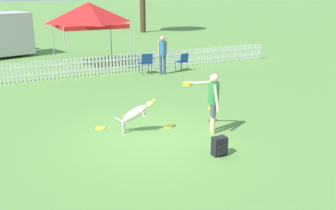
% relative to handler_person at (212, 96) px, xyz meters
% --- Properties ---
extents(ground_plane, '(240.00, 240.00, 0.00)m').
position_rel_handler_person_xyz_m(ground_plane, '(-1.53, 0.29, -0.99)').
color(ground_plane, '#5B8C42').
extents(handler_person, '(0.81, 0.95, 1.58)m').
position_rel_handler_person_xyz_m(handler_person, '(0.00, 0.00, 0.00)').
color(handler_person, beige).
rests_on(handler_person, ground_plane).
extents(leaping_dog, '(1.11, 0.65, 0.92)m').
position_rel_handler_person_xyz_m(leaping_dog, '(-1.79, 0.86, -0.46)').
color(leaping_dog, beige).
rests_on(leaping_dog, ground_plane).
extents(frisbee_near_handler, '(0.25, 0.25, 0.02)m').
position_rel_handler_person_xyz_m(frisbee_near_handler, '(-2.59, 1.53, -0.98)').
color(frisbee_near_handler, yellow).
rests_on(frisbee_near_handler, ground_plane).
extents(frisbee_near_dog, '(0.25, 0.25, 0.02)m').
position_rel_handler_person_xyz_m(frisbee_near_dog, '(1.13, 1.70, -0.98)').
color(frisbee_near_dog, yellow).
rests_on(frisbee_near_dog, ground_plane).
extents(frisbee_midfield, '(0.25, 0.25, 0.02)m').
position_rel_handler_person_xyz_m(frisbee_midfield, '(-0.84, 0.83, -0.98)').
color(frisbee_midfield, yellow).
rests_on(frisbee_midfield, ground_plane).
extents(backpack_on_grass, '(0.33, 0.25, 0.44)m').
position_rel_handler_person_xyz_m(backpack_on_grass, '(-0.60, -1.33, -0.77)').
color(backpack_on_grass, black).
rests_on(backpack_on_grass, ground_plane).
extents(picket_fence, '(19.77, 0.04, 0.82)m').
position_rel_handler_person_xyz_m(picket_fence, '(-1.53, 8.13, -0.58)').
color(picket_fence, white).
rests_on(picket_fence, ground_plane).
extents(folding_chair_blue_left, '(0.54, 0.56, 0.94)m').
position_rel_handler_person_xyz_m(folding_chair_blue_left, '(1.21, 7.31, -0.43)').
color(folding_chair_blue_left, '#333338').
rests_on(folding_chair_blue_left, ground_plane).
extents(folding_chair_center, '(0.56, 0.57, 0.83)m').
position_rel_handler_person_xyz_m(folding_chair_center, '(3.00, 7.22, -0.49)').
color(folding_chair_center, '#333338').
rests_on(folding_chair_center, ground_plane).
extents(canopy_tent_main, '(3.11, 3.11, 3.06)m').
position_rel_handler_person_xyz_m(canopy_tent_main, '(-0.46, 10.37, 1.48)').
color(canopy_tent_main, '#B2B2B2').
rests_on(canopy_tent_main, ground_plane).
extents(spectator_standing, '(0.41, 0.27, 1.70)m').
position_rel_handler_person_xyz_m(spectator_standing, '(1.86, 6.96, 0.05)').
color(spectator_standing, '#334C7A').
rests_on(spectator_standing, ground_plane).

